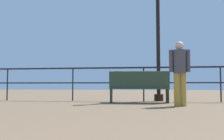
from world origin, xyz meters
TOP-DOWN VIEW (x-y plane):
  - pier_railing at (0.00, 9.03)m, footprint 23.27×0.05m
  - bench_near_left at (-0.12, 8.35)m, footprint 1.75×0.76m
  - lamppost_center at (0.48, 9.35)m, footprint 0.31×0.31m
  - person_at_railing at (0.91, 7.31)m, footprint 0.51×0.30m

SIDE VIEW (x-z plane):
  - bench_near_left at x=-0.12m, z-range 0.04..0.95m
  - pier_railing at x=0.00m, z-range 0.27..1.37m
  - person_at_railing at x=0.91m, z-range 0.12..1.71m
  - lamppost_center at x=0.48m, z-range 0.15..4.64m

